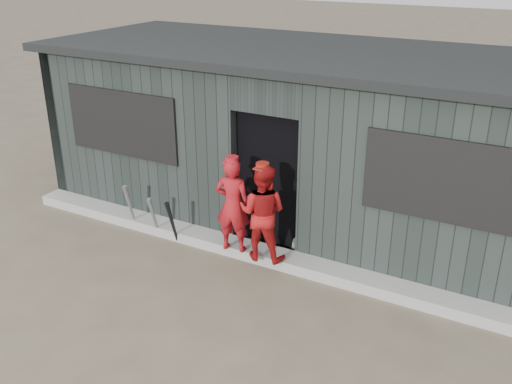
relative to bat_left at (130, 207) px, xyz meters
The scene contains 9 objects.
ground 2.67m from the bat_left, 38.32° to the right, with size 80.00×80.00×0.00m, color brown.
curb 2.11m from the bat_left, ahead, with size 8.00×0.36×0.15m, color #A4A49F.
bat_left is the anchor object (origin of this frame).
bat_mid 0.48m from the bat_left, ahead, with size 0.07×0.07×0.69m, color gray.
bat_right 0.84m from the bat_left, ahead, with size 0.07×0.07×0.72m, color black.
player_red_left 1.86m from the bat_left, ahead, with size 0.48×0.32×1.33m, color #B1151D.
player_red_right 2.30m from the bat_left, ahead, with size 0.64×0.50×1.32m, color #B11517.
player_grey_back 2.74m from the bat_left, 14.16° to the left, with size 0.65×0.42×1.33m, color #B1B1B1.
dugout 2.93m from the bat_left, 41.97° to the left, with size 8.30×3.30×2.62m.
Camera 1 is at (3.34, -4.26, 3.99)m, focal length 40.00 mm.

